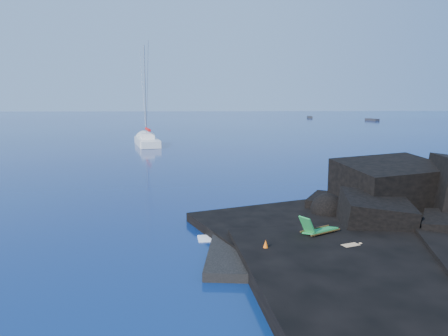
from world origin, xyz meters
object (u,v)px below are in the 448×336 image
at_px(sailboat, 147,145).
at_px(distant_boat_b, 372,121).
at_px(distant_boat_a, 310,118).
at_px(marker_cone, 266,247).
at_px(deck_chair, 320,225).
at_px(sunbather, 351,247).

relative_size(sailboat, distant_boat_b, 2.90).
height_order(distant_boat_a, distant_boat_b, distant_boat_a).
xyz_separation_m(marker_cone, distant_boat_b, (45.52, 106.62, -0.64)).
bearing_deg(distant_boat_a, distant_boat_b, -42.89).
distance_m(deck_chair, distant_boat_b, 113.29).
xyz_separation_m(sailboat, deck_chair, (12.78, -42.04, 0.96)).
height_order(marker_cone, distant_boat_a, marker_cone).
bearing_deg(marker_cone, sailboat, 103.07).
xyz_separation_m(sailboat, marker_cone, (10.17, -43.82, 0.64)).
height_order(sailboat, deck_chair, sailboat).
relative_size(deck_chair, distant_boat_b, 0.38).
bearing_deg(sailboat, marker_cone, -90.55).
height_order(sailboat, distant_boat_b, sailboat).
xyz_separation_m(sunbather, distant_boat_a, (28.40, 123.92, -0.54)).
bearing_deg(marker_cone, distant_boat_b, 66.88).
height_order(deck_chair, marker_cone, deck_chair).
height_order(sunbather, distant_boat_b, sunbather).
height_order(marker_cone, distant_boat_b, marker_cone).
bearing_deg(sunbather, distant_boat_a, 55.80).
distance_m(deck_chair, sunbather, 1.86).
distance_m(sailboat, marker_cone, 44.99).
bearing_deg(distant_boat_b, sunbather, -129.11).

